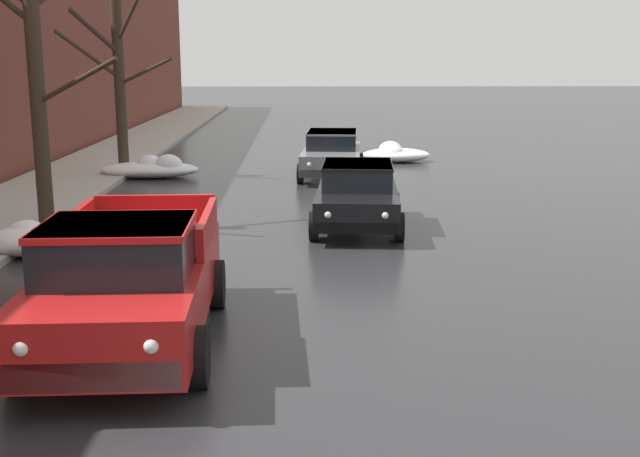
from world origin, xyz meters
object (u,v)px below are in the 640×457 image
object	(u,v)px
bare_tree_far_down_block	(118,83)
bare_tree_mid_block	(36,89)
pickup_truck_red_approaching_near_lane	(128,281)
sedan_black_parked_kerbside_close	(357,194)
sedan_grey_parked_kerbside_mid	(332,153)

from	to	relation	value
bare_tree_far_down_block	bare_tree_mid_block	bearing A→B (deg)	-89.96
pickup_truck_red_approaching_near_lane	sedan_black_parked_kerbside_close	world-z (taller)	pickup_truck_red_approaching_near_lane
bare_tree_far_down_block	pickup_truck_red_approaching_near_lane	world-z (taller)	bare_tree_far_down_block
bare_tree_far_down_block	sedan_grey_parked_kerbside_mid	size ratio (longest dim) A/B	1.20
sedan_black_parked_kerbside_close	pickup_truck_red_approaching_near_lane	bearing A→B (deg)	-115.65
bare_tree_far_down_block	sedan_black_parked_kerbside_close	size ratio (longest dim) A/B	1.34
bare_tree_mid_block	pickup_truck_red_approaching_near_lane	distance (m)	8.31
bare_tree_far_down_block	sedan_black_parked_kerbside_close	bearing A→B (deg)	-48.99
pickup_truck_red_approaching_near_lane	sedan_black_parked_kerbside_close	size ratio (longest dim) A/B	1.26
sedan_black_parked_kerbside_close	sedan_grey_parked_kerbside_mid	bearing A→B (deg)	91.91
bare_tree_mid_block	sedan_black_parked_kerbside_close	distance (m)	7.18
bare_tree_mid_block	pickup_truck_red_approaching_near_lane	world-z (taller)	bare_tree_mid_block
pickup_truck_red_approaching_near_lane	sedan_black_parked_kerbside_close	xyz separation A→B (m)	(3.45, 7.18, -0.13)
bare_tree_mid_block	sedan_black_parked_kerbside_close	size ratio (longest dim) A/B	1.54
bare_tree_mid_block	sedan_grey_parked_kerbside_mid	distance (m)	10.19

